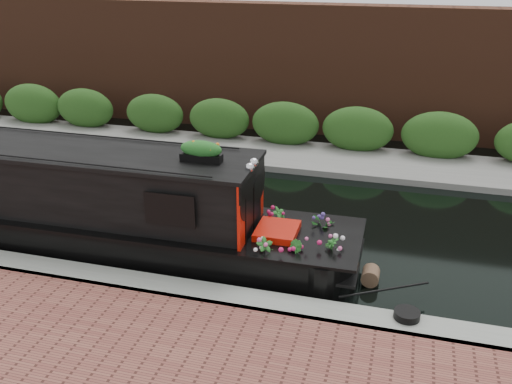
# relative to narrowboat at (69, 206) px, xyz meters

# --- Properties ---
(ground) EXTENTS (80.00, 80.00, 0.00)m
(ground) POSITION_rel_narrowboat_xyz_m (2.91, 1.88, -0.77)
(ground) COLOR black
(ground) RESTS_ON ground
(near_bank_coping) EXTENTS (40.00, 0.60, 0.50)m
(near_bank_coping) POSITION_rel_narrowboat_xyz_m (2.91, -1.42, -0.77)
(near_bank_coping) COLOR gray
(near_bank_coping) RESTS_ON ground
(far_bank_path) EXTENTS (40.00, 2.40, 0.34)m
(far_bank_path) POSITION_rel_narrowboat_xyz_m (2.91, 6.08, -0.77)
(far_bank_path) COLOR slate
(far_bank_path) RESTS_ON ground
(far_hedge) EXTENTS (40.00, 1.10, 2.80)m
(far_hedge) POSITION_rel_narrowboat_xyz_m (2.91, 6.98, -0.77)
(far_hedge) COLOR #264F1A
(far_hedge) RESTS_ON ground
(far_brick_wall) EXTENTS (40.00, 1.00, 8.00)m
(far_brick_wall) POSITION_rel_narrowboat_xyz_m (2.91, 9.08, -0.77)
(far_brick_wall) COLOR #4C2819
(far_brick_wall) RESTS_ON ground
(narrowboat) EXTENTS (11.13, 2.12, 2.61)m
(narrowboat) POSITION_rel_narrowboat_xyz_m (0.00, 0.00, 0.00)
(narrowboat) COLOR black
(narrowboat) RESTS_ON ground
(rope_fender) EXTENTS (0.31, 0.36, 0.31)m
(rope_fender) POSITION_rel_narrowboat_xyz_m (6.03, 0.00, -0.62)
(rope_fender) COLOR brown
(rope_fender) RESTS_ON ground
(coiled_mooring_rope) EXTENTS (0.41, 0.41, 0.12)m
(coiled_mooring_rope) POSITION_rel_narrowboat_xyz_m (6.68, -1.27, -0.46)
(coiled_mooring_rope) COLOR black
(coiled_mooring_rope) RESTS_ON near_bank_coping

